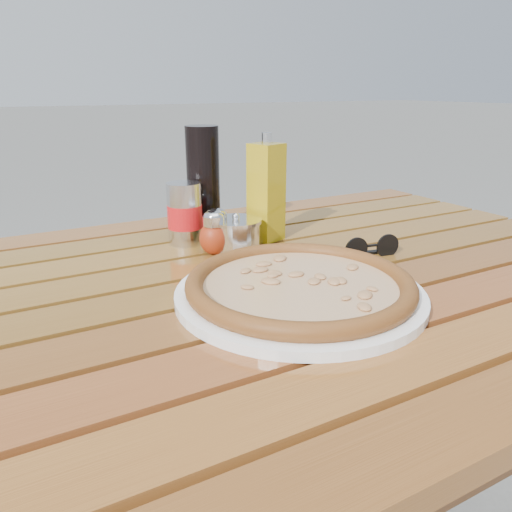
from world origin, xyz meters
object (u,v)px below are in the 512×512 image
plate (299,294)px  pizza (300,284)px  parmesan_tin (236,234)px  sunglasses (371,249)px  oregano_shaker (216,231)px  soda_can (185,214)px  dark_bottle (203,182)px  olive_oil_cruet (266,192)px  pepper_shaker (214,234)px  table (262,319)px

plate → pizza: size_ratio=0.92×
parmesan_tin → sunglasses: size_ratio=1.12×
oregano_shaker → plate: bearing=-87.6°
soda_can → dark_bottle: bearing=34.8°
sunglasses → plate: bearing=-146.3°
plate → sunglasses: 0.24m
soda_can → pizza: bearing=-82.2°
olive_oil_cruet → dark_bottle: bearing=136.2°
olive_oil_cruet → sunglasses: 0.23m
pepper_shaker → pizza: bearing=-84.7°
oregano_shaker → parmesan_tin: 0.04m
pepper_shaker → soda_can: bearing=104.9°
dark_bottle → sunglasses: size_ratio=1.98×
table → plate: (0.01, -0.10, 0.08)m
table → oregano_shaker: oregano_shaker is taller
pizza → sunglasses: sunglasses is taller
pepper_shaker → oregano_shaker: size_ratio=1.00×
dark_bottle → plate: bearing=-91.9°
oregano_shaker → olive_oil_cruet: olive_oil_cruet is taller
plate → dark_bottle: (0.01, 0.37, 0.10)m
plate → oregano_shaker: size_ratio=4.39×
soda_can → olive_oil_cruet: bearing=-18.3°
table → dark_bottle: bearing=86.4°
dark_bottle → sunglasses: 0.36m
table → soda_can: (-0.04, 0.23, 0.13)m
oregano_shaker → parmesan_tin: size_ratio=0.66×
table → olive_oil_cruet: size_ratio=6.67×
dark_bottle → parmesan_tin: (0.01, -0.12, -0.08)m
table → soda_can: bearing=99.9°
pizza → plate: bearing=-90.0°
pizza → oregano_shaker: (-0.01, 0.26, 0.02)m
plate → soda_can: bearing=97.8°
soda_can → olive_oil_cruet: size_ratio=0.57×
parmesan_tin → plate: bearing=-95.3°
parmesan_tin → olive_oil_cruet: bearing=21.2°
table → pizza: pizza is taller
pepper_shaker → dark_bottle: (0.04, 0.12, 0.07)m
pepper_shaker → olive_oil_cruet: bearing=14.8°
plate → parmesan_tin: (0.02, 0.25, 0.02)m
oregano_shaker → olive_oil_cruet: 0.13m
pizza → dark_bottle: (0.01, 0.37, 0.09)m
pizza → soda_can: size_ratio=3.26×
plate → pizza: pizza is taller
table → plate: 0.13m
plate → parmesan_tin: size_ratio=2.89×
parmesan_tin → sunglasses: 0.25m
pepper_shaker → parmesan_tin: (0.05, 0.00, -0.01)m
plate → pepper_shaker: (-0.02, 0.25, 0.03)m
plate → dark_bottle: 0.39m
pizza → sunglasses: (0.22, 0.09, -0.01)m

